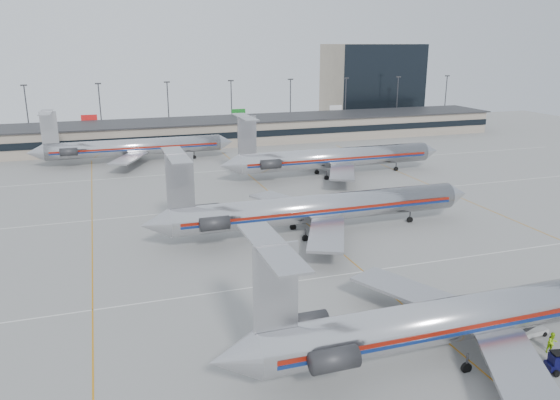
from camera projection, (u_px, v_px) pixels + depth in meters
name	position (u px, v px, depth m)	size (l,w,h in m)	color
ground	(409.00, 310.00, 54.36)	(260.00, 260.00, 0.00)	gray
apron_markings	(364.00, 271.00, 63.47)	(160.00, 0.15, 0.02)	silver
terminal	(211.00, 131.00, 142.73)	(162.00, 17.00, 6.25)	gray
light_mast_row	(200.00, 105.00, 153.99)	(163.60, 0.40, 15.28)	#38383D
distant_building	(371.00, 82.00, 186.30)	(30.00, 20.00, 25.00)	tan
jet_foreground	(472.00, 315.00, 46.02)	(46.61, 27.44, 12.20)	silver
jet_second_row	(313.00, 208.00, 75.13)	(48.20, 28.38, 12.62)	silver
jet_third_row	(332.00, 158.00, 107.64)	(46.71, 28.73, 12.77)	silver
jet_back_row	(131.00, 147.00, 119.61)	(44.01, 27.07, 12.03)	silver
tug_center	(559.00, 363.00, 43.97)	(2.43, 1.57, 1.82)	black
cart_inner	(521.00, 373.00, 43.13)	(1.77, 1.30, 0.95)	black
cart_outer	(533.00, 392.00, 40.88)	(1.89, 1.49, 0.96)	black
belt_loader	(532.00, 330.00, 49.47)	(3.81, 1.42, 1.99)	#A9A9A9
ramp_worker_near	(515.00, 336.00, 47.87)	(0.68, 0.44, 1.85)	#95DD14
ramp_worker_far	(552.00, 343.00, 46.71)	(0.92, 0.71, 1.88)	#95D113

